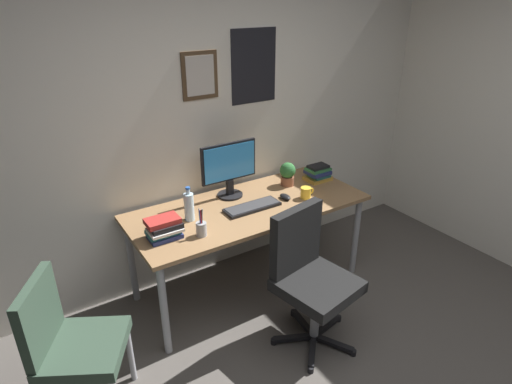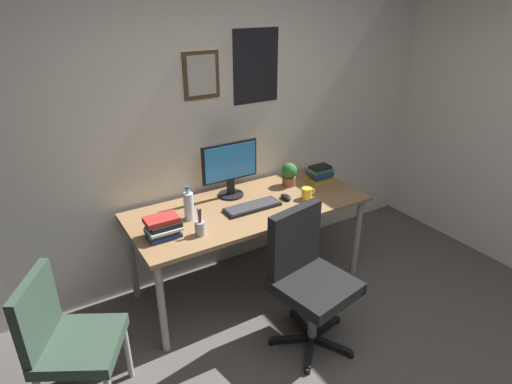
{
  "view_description": "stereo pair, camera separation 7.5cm",
  "coord_description": "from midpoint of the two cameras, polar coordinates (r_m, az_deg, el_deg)",
  "views": [
    {
      "loc": [
        -1.47,
        -0.76,
        2.19
      ],
      "look_at": [
        0.05,
        1.59,
        0.88
      ],
      "focal_mm": 30.11,
      "sensor_mm": 36.0,
      "label": 1
    },
    {
      "loc": [
        -1.4,
        -0.8,
        2.19
      ],
      "look_at": [
        0.05,
        1.59,
        0.88
      ],
      "focal_mm": 30.11,
      "sensor_mm": 36.0,
      "label": 2
    }
  ],
  "objects": [
    {
      "name": "desk",
      "position": [
        3.26,
        -1.62,
        -2.84
      ],
      "size": [
        1.8,
        0.77,
        0.73
      ],
      "color": "#936D47",
      "rests_on": "ground_plane"
    },
    {
      "name": "monitor",
      "position": [
        3.29,
        -4.25,
        3.29
      ],
      "size": [
        0.46,
        0.2,
        0.43
      ],
      "color": "black",
      "rests_on": "desk"
    },
    {
      "name": "side_chair",
      "position": [
        2.63,
        -24.34,
        -17.52
      ],
      "size": [
        0.57,
        0.57,
        0.88
      ],
      "color": "#334738",
      "rests_on": "ground_plane"
    },
    {
      "name": "office_chair",
      "position": [
        2.86,
        6.26,
        -10.52
      ],
      "size": [
        0.57,
        0.57,
        0.95
      ],
      "color": "black",
      "rests_on": "ground_plane"
    },
    {
      "name": "wall_back",
      "position": [
        3.38,
        -6.6,
        9.79
      ],
      "size": [
        4.4,
        0.1,
        2.6
      ],
      "color": "silver",
      "rests_on": "ground_plane"
    },
    {
      "name": "computer_mouse",
      "position": [
        3.32,
        3.25,
        -0.64
      ],
      "size": [
        0.06,
        0.11,
        0.04
      ],
      "color": "black",
      "rests_on": "desk"
    },
    {
      "name": "coffee_mug_near",
      "position": [
        3.34,
        6.02,
        -0.11
      ],
      "size": [
        0.12,
        0.08,
        0.09
      ],
      "color": "yellow",
      "rests_on": "desk"
    },
    {
      "name": "water_bottle",
      "position": [
        3.02,
        -9.6,
        -1.9
      ],
      "size": [
        0.07,
        0.07,
        0.25
      ],
      "color": "silver",
      "rests_on": "desk"
    },
    {
      "name": "keyboard",
      "position": [
        3.17,
        -1.17,
        -1.99
      ],
      "size": [
        0.43,
        0.15,
        0.03
      ],
      "color": "black",
      "rests_on": "desk"
    },
    {
      "name": "pen_cup",
      "position": [
        2.84,
        -8.03,
        -4.8
      ],
      "size": [
        0.07,
        0.07,
        0.2
      ],
      "color": "#9EA0A5",
      "rests_on": "desk"
    },
    {
      "name": "book_stack_right",
      "position": [
        3.65,
        7.66,
        2.46
      ],
      "size": [
        0.22,
        0.18,
        0.14
      ],
      "color": "gold",
      "rests_on": "desk"
    },
    {
      "name": "book_stack_left",
      "position": [
        2.85,
        -12.88,
        -4.7
      ],
      "size": [
        0.22,
        0.17,
        0.14
      ],
      "color": "navy",
      "rests_on": "desk"
    },
    {
      "name": "potted_plant",
      "position": [
        3.53,
        3.6,
        2.51
      ],
      "size": [
        0.13,
        0.13,
        0.19
      ],
      "color": "brown",
      "rests_on": "desk"
    }
  ]
}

